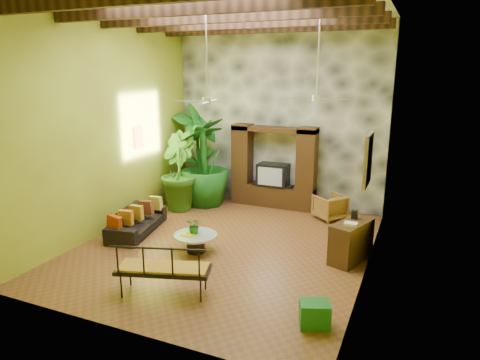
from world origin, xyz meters
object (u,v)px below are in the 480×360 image
at_px(ceiling_fan_front, 207,90).
at_px(side_console, 351,242).
at_px(wicker_armchair, 330,207).
at_px(tall_plant_b, 177,171).
at_px(sofa, 137,221).
at_px(coffee_table, 196,241).
at_px(ceiling_fan_back, 317,88).
at_px(entertainment_center, 273,173).
at_px(iron_bench, 161,267).
at_px(tall_plant_c, 205,162).
at_px(green_bin, 315,314).
at_px(tall_plant_a, 198,150).

relative_size(ceiling_fan_front, side_console, 1.80).
distance_m(wicker_armchair, tall_plant_b, 4.24).
height_order(ceiling_fan_front, sofa, ceiling_fan_front).
height_order(ceiling_fan_front, wicker_armchair, ceiling_fan_front).
xyz_separation_m(wicker_armchair, coffee_table, (-2.18, -3.24, -0.07)).
height_order(ceiling_fan_front, ceiling_fan_back, same).
relative_size(entertainment_center, sofa, 1.24).
relative_size(tall_plant_b, side_console, 2.08).
height_order(entertainment_center, ceiling_fan_back, ceiling_fan_back).
xyz_separation_m(ceiling_fan_back, iron_bench, (-1.70, -3.61, -2.87)).
relative_size(ceiling_fan_front, tall_plant_c, 0.74).
distance_m(entertainment_center, wicker_armchair, 1.90).
bearing_deg(ceiling_fan_back, tall_plant_b, 170.66).
height_order(ceiling_fan_front, side_console, ceiling_fan_front).
relative_size(coffee_table, side_console, 0.88).
bearing_deg(iron_bench, wicker_armchair, 52.91).
bearing_deg(ceiling_fan_front, ceiling_fan_back, 41.63).
bearing_deg(green_bin, entertainment_center, 115.18).
height_order(ceiling_fan_back, green_bin, ceiling_fan_back).
xyz_separation_m(ceiling_fan_front, tall_plant_c, (-1.64, 2.89, -2.15)).
xyz_separation_m(iron_bench, green_bin, (2.63, 0.15, -0.34)).
height_order(sofa, coffee_table, sofa).
bearing_deg(coffee_table, side_console, 15.63).
distance_m(sofa, wicker_armchair, 4.90).
xyz_separation_m(ceiling_fan_front, coffee_table, (-0.25, -0.17, -3.15)).
distance_m(ceiling_fan_back, sofa, 5.16).
bearing_deg(side_console, coffee_table, -144.54).
height_order(entertainment_center, side_console, entertainment_center).
height_order(wicker_armchair, tall_plant_c, tall_plant_c).
bearing_deg(wicker_armchair, side_console, 60.59).
bearing_deg(sofa, iron_bench, -147.94).
bearing_deg(tall_plant_b, entertainment_center, 28.61).
height_order(tall_plant_c, side_console, tall_plant_c).
relative_size(tall_plant_c, side_console, 2.43).
distance_m(ceiling_fan_back, tall_plant_b, 4.64).
relative_size(wicker_armchair, iron_bench, 0.42).
distance_m(sofa, tall_plant_c, 2.82).
bearing_deg(entertainment_center, sofa, -125.25).
relative_size(ceiling_fan_front, iron_bench, 1.09).
xyz_separation_m(sofa, green_bin, (4.84, -2.14, -0.09)).
relative_size(tall_plant_c, iron_bench, 1.47).
height_order(ceiling_fan_back, tall_plant_a, ceiling_fan_back).
bearing_deg(entertainment_center, iron_bench, -91.03).
distance_m(tall_plant_a, side_console, 5.88).
bearing_deg(tall_plant_b, sofa, -88.34).
xyz_separation_m(ceiling_fan_front, sofa, (-2.10, 0.28, -3.12)).
bearing_deg(side_console, green_bin, -72.74).
distance_m(wicker_armchair, iron_bench, 5.40).
distance_m(tall_plant_b, iron_bench, 4.85).
xyz_separation_m(tall_plant_b, coffee_table, (1.90, -2.42, -0.82)).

